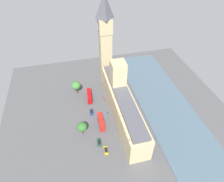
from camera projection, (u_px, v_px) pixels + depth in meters
The scene contains 15 objects.
ground_plane at pixel (119, 116), 112.03m from camera, with size 130.13×130.13×0.00m, color #4C4C4F.
river_thames at pixel (166, 107), 117.20m from camera, with size 29.55×117.11×0.25m, color #475B6B.
parliament_building at pixel (122, 102), 108.00m from camera, with size 10.93×60.13×28.92m.
clock_tower at pixel (105, 39), 118.92m from camera, with size 8.17×8.17×57.65m.
double_decker_bus_under_trees at pixel (89, 96), 120.71m from camera, with size 3.45×10.68×4.75m.
car_blue_trailing at pixel (92, 112), 112.96m from camera, with size 2.18×4.90×1.74m.
double_decker_bus_corner at pixel (101, 122), 105.15m from camera, with size 2.86×10.56×4.75m.
car_dark_green_by_river_gate at pixel (99, 142), 97.45m from camera, with size 2.12×4.45×1.74m.
car_yellow_cab_far_end at pixel (106, 150), 94.04m from camera, with size 2.05×4.50×1.74m.
pedestrian_near_tower at pixel (108, 112), 112.90m from camera, with size 0.66×0.57×1.72m.
pedestrian_kerbside at pixel (104, 100), 120.67m from camera, with size 0.64×0.59×1.52m.
pedestrian_leading at pixel (103, 97), 122.42m from camera, with size 0.59×0.67×1.65m.
plane_tree_opposite_hall at pixel (82, 127), 98.92m from camera, with size 5.18×5.18×7.78m.
plane_tree_midblock at pixel (76, 85), 121.60m from camera, with size 5.82×5.82×9.44m.
street_lamp_slot_10 at pixel (82, 127), 100.32m from camera, with size 0.56×0.56×6.57m.
Camera 1 is at (21.75, 71.89, 84.40)m, focal length 31.29 mm.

